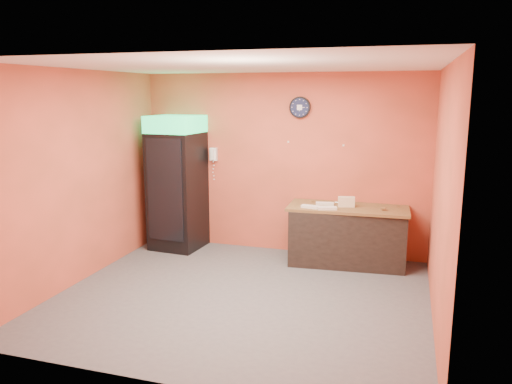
% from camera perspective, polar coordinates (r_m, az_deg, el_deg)
% --- Properties ---
extents(floor, '(4.50, 4.50, 0.00)m').
position_cam_1_polar(floor, '(6.35, -1.65, -11.85)').
color(floor, '#47474C').
rests_on(floor, ground).
extents(back_wall, '(4.50, 0.02, 2.80)m').
position_cam_1_polar(back_wall, '(7.84, 2.98, 3.23)').
color(back_wall, '#DD563E').
rests_on(back_wall, floor).
extents(left_wall, '(0.02, 4.00, 2.80)m').
position_cam_1_polar(left_wall, '(6.99, -19.48, 1.61)').
color(left_wall, '#DD563E').
rests_on(left_wall, floor).
extents(right_wall, '(0.02, 4.00, 2.80)m').
position_cam_1_polar(right_wall, '(5.65, 20.43, -0.62)').
color(right_wall, '#DD563E').
rests_on(right_wall, floor).
extents(ceiling, '(4.50, 4.00, 0.02)m').
position_cam_1_polar(ceiling, '(5.85, -1.81, 14.26)').
color(ceiling, white).
rests_on(ceiling, back_wall).
extents(beverage_cooler, '(0.81, 0.82, 2.14)m').
position_cam_1_polar(beverage_cooler, '(8.09, -9.10, 0.82)').
color(beverage_cooler, black).
rests_on(beverage_cooler, floor).
extents(prep_counter, '(1.70, 0.86, 0.82)m').
position_cam_1_polar(prep_counter, '(7.50, 10.36, -5.03)').
color(prep_counter, black).
rests_on(prep_counter, floor).
extents(wall_clock, '(0.32, 0.06, 0.32)m').
position_cam_1_polar(wall_clock, '(7.68, 5.04, 9.61)').
color(wall_clock, black).
rests_on(wall_clock, back_wall).
extents(wall_phone, '(0.11, 0.10, 0.21)m').
position_cam_1_polar(wall_phone, '(8.12, -4.90, 4.32)').
color(wall_phone, white).
rests_on(wall_phone, back_wall).
extents(butcher_paper, '(1.76, 0.83, 0.04)m').
position_cam_1_polar(butcher_paper, '(7.40, 10.48, -1.81)').
color(butcher_paper, brown).
rests_on(butcher_paper, prep_counter).
extents(sub_roll_stack, '(0.25, 0.13, 0.15)m').
position_cam_1_polar(sub_roll_stack, '(7.36, 10.29, -1.11)').
color(sub_roll_stack, beige).
rests_on(sub_roll_stack, butcher_paper).
extents(wrapped_sandwich_left, '(0.27, 0.14, 0.04)m').
position_cam_1_polar(wrapped_sandwich_left, '(7.23, 6.21, -1.68)').
color(wrapped_sandwich_left, silver).
rests_on(wrapped_sandwich_left, butcher_paper).
extents(wrapped_sandwich_mid, '(0.29, 0.18, 0.04)m').
position_cam_1_polar(wrapped_sandwich_mid, '(7.16, 8.14, -1.84)').
color(wrapped_sandwich_mid, silver).
rests_on(wrapped_sandwich_mid, butcher_paper).
extents(wrapped_sandwich_right, '(0.28, 0.14, 0.04)m').
position_cam_1_polar(wrapped_sandwich_right, '(7.44, 7.88, -1.34)').
color(wrapped_sandwich_right, silver).
rests_on(wrapped_sandwich_right, butcher_paper).
extents(kitchen_tool, '(0.05, 0.05, 0.05)m').
position_cam_1_polar(kitchen_tool, '(7.58, 9.99, -1.11)').
color(kitchen_tool, silver).
rests_on(kitchen_tool, butcher_paper).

